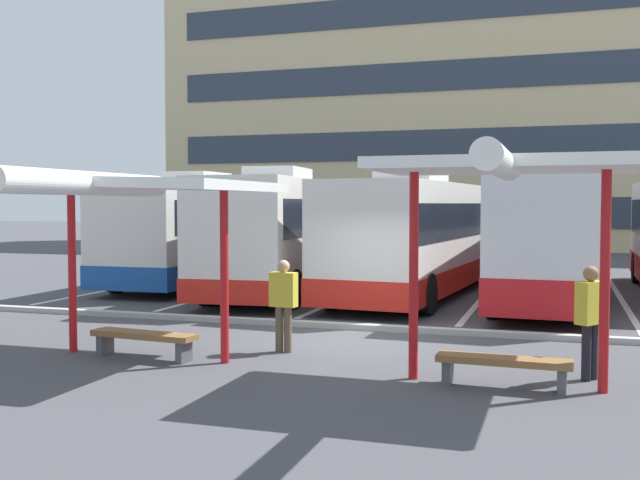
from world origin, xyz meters
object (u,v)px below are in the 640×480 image
Objects in this scene: coach_bus_3 at (556,237)px; waiting_passenger_1 at (590,314)px; coach_bus_0 at (216,231)px; waiting_passenger_3 at (283,299)px; coach_bus_2 at (425,237)px; bench_3 at (504,365)px; waiting_shelter_2 at (505,171)px; bench_2 at (143,338)px; waiting_shelter_1 at (135,188)px; coach_bus_1 at (292,233)px.

coach_bus_3 reaches higher than waiting_passenger_1.
coach_bus_0 is at bearing 135.37° from waiting_passenger_1.
waiting_passenger_3 is (-4.51, -9.66, -0.75)m from coach_bus_3.
coach_bus_0 reaches higher than coach_bus_2.
bench_3 is (10.59, -12.53, -1.36)m from coach_bus_0.
coach_bus_2 is 11.68m from waiting_shelter_2.
coach_bus_0 reaches higher than bench_3.
waiting_shelter_2 is (5.98, -0.32, 2.74)m from bench_2.
waiting_shelter_2 is (10.59, -12.61, 1.38)m from coach_bus_0.
waiting_shelter_1 is 2.66× the size of bench_2.
coach_bus_0 is at bearing 121.16° from waiting_passenger_3.
waiting_passenger_1 is (1.18, 0.99, -2.09)m from waiting_shelter_2.
bench_3 is 1.63m from waiting_passenger_1.
bench_2 is at bearing 90.00° from waiting_shelter_1.
coach_bus_2 is at bearing 75.01° from bench_2.
coach_bus_1 is 5.94× the size of bench_2.
bench_2 is 2.49m from waiting_passenger_3.
waiting_passenger_1 is (1.18, 0.91, 0.65)m from bench_3.
coach_bus_2 is at bearing 5.92° from coach_bus_1.
coach_bus_2 is at bearing 85.07° from waiting_passenger_3.
bench_2 and bench_3 have the same top height.
waiting_shelter_1 is 7.46m from waiting_passenger_1.
coach_bus_3 is 2.83× the size of waiting_shelter_2.
waiting_passenger_1 is 1.04× the size of waiting_passenger_3.
bench_2 is 1.20× the size of waiting_passenger_3.
coach_bus_3 is 7.69× the size of waiting_passenger_3.
coach_bus_2 is 11.50m from waiting_shelter_1.
coach_bus_0 is at bearing 110.55° from bench_2.
coach_bus_3 is at bearing 64.98° from waiting_passenger_3.
coach_bus_1 is at bearing -28.12° from coach_bus_0.
bench_2 is (-6.59, -10.89, -1.35)m from coach_bus_3.
bench_3 is (-0.60, -11.13, -1.35)m from coach_bus_3.
coach_bus_3 is 10.68m from waiting_passenger_3.
coach_bus_2 reaches higher than waiting_passenger_1.
waiting_shelter_2 is (-0.60, -11.21, 1.39)m from coach_bus_3.
bench_2 is at bearing -83.75° from coach_bus_1.
coach_bus_1 is 7.74m from coach_bus_3.
coach_bus_1 reaches higher than coach_bus_3.
waiting_shelter_1 is at bearing -69.75° from coach_bus_0.
coach_bus_0 is 12.94m from waiting_passenger_3.
waiting_passenger_1 is at bearing -86.76° from coach_bus_3.
coach_bus_2 is 0.97× the size of coach_bus_3.
coach_bus_1 is at bearing 96.25° from bench_2.
coach_bus_0 is 1.03× the size of coach_bus_1.
waiting_passenger_3 is (2.08, 1.23, 0.60)m from bench_2.
waiting_shelter_2 reaches higher than waiting_passenger_3.
waiting_shelter_2 is (5.98, -0.12, 0.19)m from waiting_shelter_1.
waiting_shelter_1 is at bearing -83.87° from coach_bus_1.
coach_bus_2 reaches higher than waiting_shelter_1.
waiting_passenger_1 is at bearing -6.30° from waiting_passenger_3.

